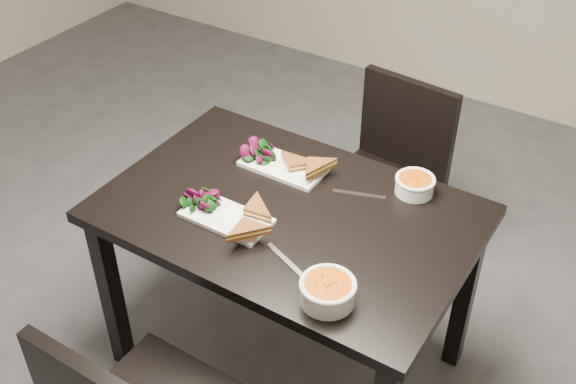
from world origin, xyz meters
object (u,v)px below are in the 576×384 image
Objects in this scene: chair_far at (390,169)px; plate_near at (226,218)px; table at (288,232)px; soup_bowl_near at (328,290)px; soup_bowl_far at (415,184)px; plate_far at (283,166)px.

plate_near is (-0.18, -0.88, 0.27)m from chair_far.
plate_near is at bearing -132.64° from table.
table is at bearing 137.35° from soup_bowl_near.
chair_far is 0.59m from soup_bowl_far.
soup_bowl_near is 0.54× the size of plate_far.
plate_far is (-0.18, -0.55, 0.27)m from chair_far.
chair_far is 6.30× the size of soup_bowl_far.
chair_far is (0.04, 0.73, -0.17)m from table.
soup_bowl_far is at bearing -52.38° from chair_far.
table is 0.44m from soup_bowl_near.
chair_far is 0.94m from plate_near.
soup_bowl_near reaches higher than plate_near.
soup_bowl_far is (0.27, -0.43, 0.30)m from chair_far.
chair_far is at bearing 104.84° from soup_bowl_near.
plate_near is 0.98× the size of plate_far.
chair_far is at bearing 78.43° from plate_near.
plate_far is 0.46m from soup_bowl_far.
table is 0.45m from soup_bowl_far.
table is at bearing -87.78° from chair_far.
table is 0.25m from plate_far.
table is 0.75m from chair_far.
soup_bowl_far is at bearing 45.29° from plate_near.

